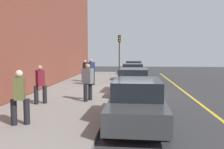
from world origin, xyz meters
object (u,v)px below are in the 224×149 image
object	(u,v)px
pedestrian_olive_coat	(20,96)
traffic_light_pole	(119,48)
parked_car_maroon	(132,73)
pedestrian_burgundy_coat	(40,83)
rolling_suitcase	(93,79)
parked_car_charcoal	(137,102)
parked_car_green	(134,68)
pedestrian_navy_coat	(91,71)
pedestrian_grey_coat	(88,81)
pedestrian_black_coat	(85,70)
parked_car_silver	(133,82)

from	to	relation	value
pedestrian_olive_coat	traffic_light_pole	size ratio (longest dim) A/B	0.43
parked_car_maroon	pedestrian_burgundy_coat	world-z (taller)	pedestrian_burgundy_coat
rolling_suitcase	traffic_light_pole	bearing A→B (deg)	168.23
traffic_light_pole	parked_car_maroon	bearing A→B (deg)	15.80
pedestrian_burgundy_coat	pedestrian_olive_coat	xyz separation A→B (m)	(3.16, 0.55, 0.01)
parked_car_charcoal	rolling_suitcase	bearing A→B (deg)	-162.02
parked_car_green	pedestrian_navy_coat	world-z (taller)	pedestrian_navy_coat
pedestrian_navy_coat	pedestrian_olive_coat	world-z (taller)	pedestrian_navy_coat
pedestrian_grey_coat	pedestrian_navy_coat	bearing A→B (deg)	-171.80
pedestrian_black_coat	parked_car_silver	bearing A→B (deg)	36.88
pedestrian_black_coat	traffic_light_pole	bearing A→B (deg)	158.07
parked_car_green	pedestrian_grey_coat	size ratio (longest dim) A/B	2.56
pedestrian_grey_coat	pedestrian_burgundy_coat	world-z (taller)	pedestrian_grey_coat
pedestrian_burgundy_coat	traffic_light_pole	bearing A→B (deg)	169.23
parked_car_silver	pedestrian_burgundy_coat	world-z (taller)	pedestrian_burgundy_coat
parked_car_green	rolling_suitcase	size ratio (longest dim) A/B	4.53
parked_car_silver	parked_car_charcoal	world-z (taller)	same
parked_car_silver	parked_car_charcoal	size ratio (longest dim) A/B	1.02
pedestrian_black_coat	rolling_suitcase	xyz separation A→B (m)	(1.42, 0.85, -0.59)
parked_car_green	pedestrian_olive_coat	world-z (taller)	pedestrian_olive_coat
pedestrian_burgundy_coat	rolling_suitcase	size ratio (longest dim) A/B	1.73
traffic_light_pole	pedestrian_black_coat	bearing A→B (deg)	-21.93
parked_car_green	parked_car_charcoal	xyz separation A→B (m)	(18.33, 0.05, -0.00)
pedestrian_burgundy_coat	pedestrian_black_coat	xyz separation A→B (m)	(-8.49, 0.36, -0.01)
pedestrian_navy_coat	traffic_light_pole	size ratio (longest dim) A/B	0.46
pedestrian_navy_coat	parked_car_green	bearing A→B (deg)	162.31
pedestrian_navy_coat	pedestrian_grey_coat	world-z (taller)	pedestrian_navy_coat
pedestrian_black_coat	pedestrian_olive_coat	bearing A→B (deg)	0.95
parked_car_maroon	pedestrian_black_coat	xyz separation A→B (m)	(1.19, -3.71, 0.30)
pedestrian_navy_coat	rolling_suitcase	size ratio (longest dim) A/B	1.84
parked_car_green	pedestrian_grey_coat	bearing A→B (deg)	-8.27
parked_car_silver	pedestrian_burgundy_coat	distance (m)	5.40
traffic_light_pole	rolling_suitcase	xyz separation A→B (m)	(7.33, -1.53, -2.42)
parked_car_green	traffic_light_pole	bearing A→B (deg)	-41.30
pedestrian_black_coat	pedestrian_olive_coat	xyz separation A→B (m)	(11.65, 0.19, 0.02)
parked_car_silver	rolling_suitcase	xyz separation A→B (m)	(-3.60, -2.92, -0.29)
parked_car_maroon	pedestrian_navy_coat	xyz separation A→B (m)	(3.13, -2.91, 0.37)
parked_car_charcoal	pedestrian_olive_coat	distance (m)	3.81
parked_car_green	parked_car_maroon	world-z (taller)	same
parked_car_charcoal	traffic_light_pole	distance (m)	16.87
parked_car_charcoal	pedestrian_olive_coat	bearing A→B (deg)	-76.53
pedestrian_navy_coat	parked_car_maroon	bearing A→B (deg)	137.05
parked_car_maroon	parked_car_silver	size ratio (longest dim) A/B	0.95
parked_car_green	traffic_light_pole	xyz separation A→B (m)	(1.66, -1.46, 2.14)
traffic_light_pole	parked_car_charcoal	bearing A→B (deg)	5.15
pedestrian_navy_coat	pedestrian_olive_coat	size ratio (longest dim) A/B	1.06
pedestrian_grey_coat	parked_car_green	bearing A→B (deg)	171.73
pedestrian_navy_coat	pedestrian_black_coat	bearing A→B (deg)	-157.49
parked_car_green	pedestrian_black_coat	xyz separation A→B (m)	(7.57, -3.84, 0.30)
parked_car_maroon	pedestrian_navy_coat	world-z (taller)	pedestrian_navy_coat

